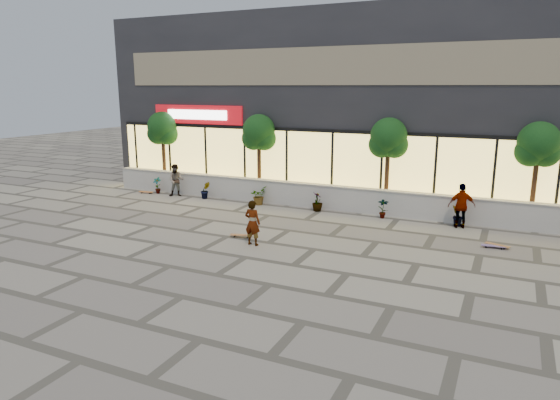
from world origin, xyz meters
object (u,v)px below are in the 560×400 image
at_px(tree_midwest, 259,134).
at_px(skateboard_center, 241,235).
at_px(tree_mideast, 388,140).
at_px(skater_right_near, 462,206).
at_px(skateboard_left, 146,192).
at_px(skateboard_right_far, 494,246).
at_px(skater_left, 176,180).
at_px(tree_west, 162,130).
at_px(tree_east, 538,147).
at_px(skater_center, 253,223).
at_px(skateboard_right_near, 497,245).

height_order(tree_midwest, skateboard_center, tree_midwest).
height_order(tree_mideast, skater_right_near, tree_mideast).
relative_size(skateboard_left, skateboard_right_far, 0.96).
bearing_deg(tree_midwest, skater_right_near, -8.70).
distance_m(skater_left, skateboard_center, 7.62).
bearing_deg(skateboard_left, tree_west, 80.22).
bearing_deg(tree_west, skateboard_left, -90.58).
bearing_deg(tree_west, tree_mideast, 0.00).
bearing_deg(tree_east, skateboard_center, -147.08).
xyz_separation_m(tree_east, skater_right_near, (-2.35, -1.40, -2.15)).
relative_size(tree_mideast, skater_center, 2.58).
relative_size(tree_east, skateboard_right_far, 5.01).
bearing_deg(tree_west, tree_east, 0.00).
distance_m(tree_midwest, tree_east, 11.50).
distance_m(tree_west, tree_east, 17.00).
xyz_separation_m(tree_west, skateboard_right_far, (15.90, -3.48, -2.91)).
bearing_deg(skater_right_near, skateboard_right_near, 107.52).
relative_size(skater_left, skateboard_right_near, 1.92).
bearing_deg(skateboard_right_near, tree_east, 92.22).
distance_m(tree_west, skateboard_right_near, 16.60).
xyz_separation_m(tree_east, skateboard_right_near, (-1.00, -3.34, -2.91)).
bearing_deg(tree_east, skateboard_right_far, -107.57).
height_order(skater_left, skater_right_near, skater_right_near).
relative_size(tree_west, tree_mideast, 1.00).
distance_m(skater_right_near, skateboard_right_near, 2.48).
bearing_deg(skateboard_left, skater_left, -5.98).
bearing_deg(skater_right_near, tree_mideast, -41.40).
distance_m(tree_east, skateboard_right_near, 4.54).
distance_m(skateboard_left, skateboard_right_far, 16.04).
distance_m(tree_east, skater_right_near, 3.48).
relative_size(tree_midwest, skateboard_left, 5.20).
distance_m(tree_west, tree_mideast, 11.50).
distance_m(tree_midwest, skater_center, 7.54).
xyz_separation_m(tree_mideast, skater_left, (-9.74, -1.40, -2.21)).
xyz_separation_m(skater_center, skater_left, (-6.86, 5.10, 0.02)).
distance_m(tree_mideast, skateboard_center, 7.53).
height_order(skater_left, skateboard_right_near, skater_left).
xyz_separation_m(skateboard_center, skateboard_right_near, (8.14, 2.58, -0.00)).
height_order(tree_west, skateboard_right_near, tree_west).
bearing_deg(tree_east, tree_midwest, 180.00).
bearing_deg(skateboard_center, skateboard_right_near, 2.03).
height_order(skater_center, skateboard_left, skater_center).
relative_size(tree_east, skater_center, 2.58).
relative_size(tree_midwest, skateboard_right_near, 4.86).
bearing_deg(skateboard_right_far, skateboard_left, 166.58).
xyz_separation_m(skateboard_left, skateboard_right_near, (16.02, -1.84, 0.01)).
height_order(tree_midwest, skateboard_right_far, tree_midwest).
xyz_separation_m(tree_west, tree_east, (17.00, 0.00, 0.00)).
distance_m(skater_left, skateboard_left, 1.92).
bearing_deg(skater_right_near, skateboard_center, 16.24).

